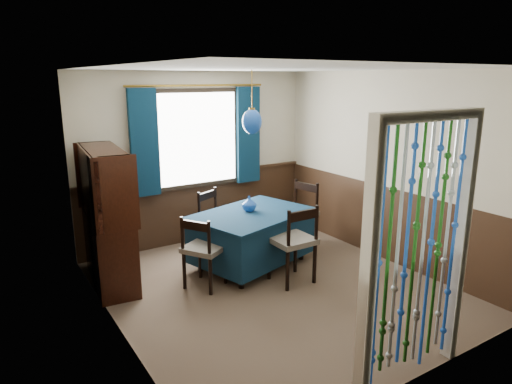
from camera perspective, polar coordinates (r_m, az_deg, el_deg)
floor at (r=5.49m, az=2.25°, el=-11.85°), size 4.00×4.00×0.00m
ceiling at (r=4.94m, az=2.53°, el=15.20°), size 4.00×4.00×0.00m
wall_back at (r=6.78m, az=-7.37°, el=4.18°), size 3.60×0.00×3.60m
wall_front at (r=3.68m, az=20.56°, el=-5.08°), size 3.60×0.00×3.60m
wall_left at (r=4.33m, az=-17.55°, el=-2.02°), size 0.00×4.00×4.00m
wall_right at (r=6.26m, az=16.03°, el=2.93°), size 0.00×4.00×4.00m
wainscot_back at (r=6.93m, az=-7.12°, el=-1.96°), size 3.60×0.00×3.60m
wainscot_front at (r=3.99m, az=19.43°, el=-15.27°), size 3.60×0.00×3.60m
wainscot_left at (r=4.59m, az=-16.66°, el=-11.02°), size 0.00×4.00×4.00m
wainscot_right at (r=6.43m, az=15.49°, el=-3.65°), size 0.00×4.00×4.00m
window at (r=6.69m, az=-7.27°, el=6.65°), size 1.32×0.12×1.42m
doorway at (r=3.78m, az=19.58°, el=-7.72°), size 1.16×0.12×2.18m
dining_table at (r=5.95m, az=-0.47°, el=-5.37°), size 1.73×1.41×0.72m
chair_near at (r=5.46m, az=4.73°, el=-6.19°), size 0.48×0.46×0.97m
chair_far at (r=6.38m, az=-4.99°, el=-3.55°), size 0.58×0.57×0.89m
chair_left at (r=5.36m, az=-6.63°, el=-7.15°), size 0.58×0.59×0.88m
chair_right at (r=6.60m, az=5.34°, el=-2.68°), size 0.54×0.56×0.96m
sideboard at (r=5.70m, az=-17.99°, el=-5.36°), size 0.56×1.29×1.63m
pendant_lamp at (r=5.64m, az=-0.51°, el=8.81°), size 0.24×0.24×0.77m
vase_table at (r=5.91m, az=-0.86°, el=-1.54°), size 0.22×0.22×0.18m
bowl_shelf at (r=5.26m, az=-16.94°, el=-0.43°), size 0.24×0.24×0.05m
vase_sideboard at (r=5.91m, az=-18.46°, el=-1.41°), size 0.18×0.18×0.16m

